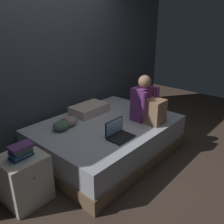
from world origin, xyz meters
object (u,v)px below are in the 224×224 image
(person_sitting, at_px, (147,104))
(pillow, at_px, (89,109))
(bed, at_px, (107,138))
(laptop, at_px, (118,133))
(nightstand, at_px, (24,178))
(clothes_pile, at_px, (65,123))
(book_stack, at_px, (21,151))

(person_sitting, relative_size, pillow, 1.17)
(bed, relative_size, laptop, 6.25)
(nightstand, relative_size, pillow, 0.97)
(laptop, bearing_deg, bed, 60.61)
(bed, xyz_separation_m, clothes_pile, (-0.49, 0.32, 0.31))
(nightstand, distance_m, laptop, 1.18)
(pillow, bearing_deg, clothes_pile, -167.35)
(laptop, xyz_separation_m, clothes_pile, (-0.26, 0.72, 0.01))
(person_sitting, xyz_separation_m, book_stack, (-1.74, 0.36, -0.12))
(book_stack, bearing_deg, person_sitting, -11.75)
(bed, height_order, nightstand, nightstand)
(person_sitting, height_order, book_stack, person_sitting)
(nightstand, distance_m, book_stack, 0.35)
(nightstand, distance_m, clothes_pile, 0.91)
(bed, relative_size, person_sitting, 3.05)
(laptop, distance_m, clothes_pile, 0.77)
(bed, distance_m, person_sitting, 0.76)
(book_stack, bearing_deg, bed, 0.62)
(bed, relative_size, nightstand, 3.67)
(nightstand, relative_size, clothes_pile, 1.39)
(laptop, bearing_deg, nightstand, 158.96)
(nightstand, xyz_separation_m, person_sitting, (1.74, -0.39, 0.47))
(nightstand, distance_m, pillow, 1.49)
(person_sitting, xyz_separation_m, clothes_pile, (-0.92, 0.70, -0.19))
(book_stack, height_order, clothes_pile, book_stack)
(laptop, relative_size, book_stack, 1.37)
(bed, relative_size, clothes_pile, 5.11)
(nightstand, distance_m, person_sitting, 1.84)
(bed, xyz_separation_m, pillow, (0.09, 0.45, 0.31))
(pillow, xyz_separation_m, clothes_pile, (-0.58, -0.13, -0.00))
(person_sitting, relative_size, book_stack, 2.80)
(clothes_pile, bearing_deg, book_stack, -157.73)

